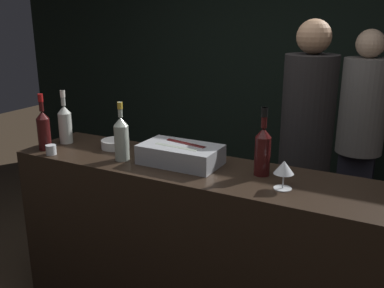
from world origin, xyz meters
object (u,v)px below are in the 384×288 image
at_px(candle_votive, 51,150).
at_px(person_blond_tee, 360,131).
at_px(ice_bin_with_bottles, 181,154).
at_px(red_wine_bottle_black_foil, 263,149).
at_px(rose_wine_bottle, 121,137).
at_px(wine_glass, 284,168).
at_px(red_wine_bottle_tall, 44,128).
at_px(person_in_hoodie, 305,145).
at_px(white_wine_bottle, 65,123).
at_px(bowl_white, 115,144).

distance_m(candle_votive, person_blond_tee, 2.28).
relative_size(ice_bin_with_bottles, red_wine_bottle_black_foil, 1.24).
height_order(candle_votive, rose_wine_bottle, rose_wine_bottle).
xyz_separation_m(wine_glass, red_wine_bottle_black_foil, (-0.15, 0.13, 0.04)).
xyz_separation_m(wine_glass, red_wine_bottle_tall, (-1.46, -0.07, 0.03)).
distance_m(red_wine_bottle_black_foil, person_blond_tee, 1.49).
bearing_deg(person_in_hoodie, wine_glass, 179.40).
distance_m(rose_wine_bottle, white_wine_bottle, 0.54).
height_order(wine_glass, person_blond_tee, person_blond_tee).
bearing_deg(candle_votive, ice_bin_with_bottles, 15.71).
bearing_deg(ice_bin_with_bottles, white_wine_bottle, 179.15).
relative_size(candle_votive, red_wine_bottle_tall, 0.18).
height_order(candle_votive, red_wine_bottle_black_foil, red_wine_bottle_black_foil).
bearing_deg(person_in_hoodie, red_wine_bottle_black_foil, 168.15).
distance_m(ice_bin_with_bottles, person_blond_tee, 1.68).
xyz_separation_m(ice_bin_with_bottles, person_in_hoodie, (0.51, 0.73, -0.08)).
relative_size(red_wine_bottle_black_foil, person_in_hoodie, 0.20).
xyz_separation_m(wine_glass, person_in_hoodie, (-0.09, 0.82, -0.12)).
distance_m(bowl_white, wine_glass, 1.11).
bearing_deg(wine_glass, red_wine_bottle_tall, -177.31).
height_order(wine_glass, candle_votive, wine_glass).
height_order(candle_votive, person_in_hoodie, person_in_hoodie).
xyz_separation_m(red_wine_bottle_black_foil, person_in_hoodie, (0.06, 0.69, -0.16)).
relative_size(wine_glass, red_wine_bottle_black_foil, 0.40).
bearing_deg(ice_bin_with_bottles, rose_wine_bottle, -163.31).
relative_size(bowl_white, white_wine_bottle, 0.51).
bearing_deg(bowl_white, rose_wine_bottle, -43.24).
distance_m(bowl_white, red_wine_bottle_black_foil, 0.96).
distance_m(wine_glass, red_wine_bottle_tall, 1.46).
height_order(red_wine_bottle_tall, person_in_hoodie, person_in_hoodie).
bearing_deg(rose_wine_bottle, white_wine_bottle, 168.15).
distance_m(person_in_hoodie, person_blond_tee, 0.80).
bearing_deg(ice_bin_with_bottles, red_wine_bottle_black_foil, 5.68).
height_order(wine_glass, white_wine_bottle, white_wine_bottle).
relative_size(wine_glass, person_in_hoodie, 0.08).
bearing_deg(rose_wine_bottle, wine_glass, 0.61).
bearing_deg(rose_wine_bottle, candle_votive, -165.02).
distance_m(bowl_white, rose_wine_bottle, 0.26).
xyz_separation_m(white_wine_bottle, person_in_hoodie, (1.36, 0.72, -0.15)).
relative_size(red_wine_bottle_tall, red_wine_bottle_black_foil, 0.97).
height_order(rose_wine_bottle, person_blond_tee, person_blond_tee).
bearing_deg(person_blond_tee, white_wine_bottle, -105.33).
bearing_deg(wine_glass, red_wine_bottle_black_foil, 138.53).
xyz_separation_m(bowl_white, candle_votive, (-0.25, -0.28, 0.00)).
relative_size(bowl_white, red_wine_bottle_tall, 0.50).
distance_m(ice_bin_with_bottles, white_wine_bottle, 0.85).
xyz_separation_m(red_wine_bottle_black_foil, person_blond_tee, (0.31, 1.44, -0.21)).
relative_size(wine_glass, candle_votive, 2.31).
relative_size(candle_votive, white_wine_bottle, 0.18).
bearing_deg(bowl_white, person_blond_tee, 48.40).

